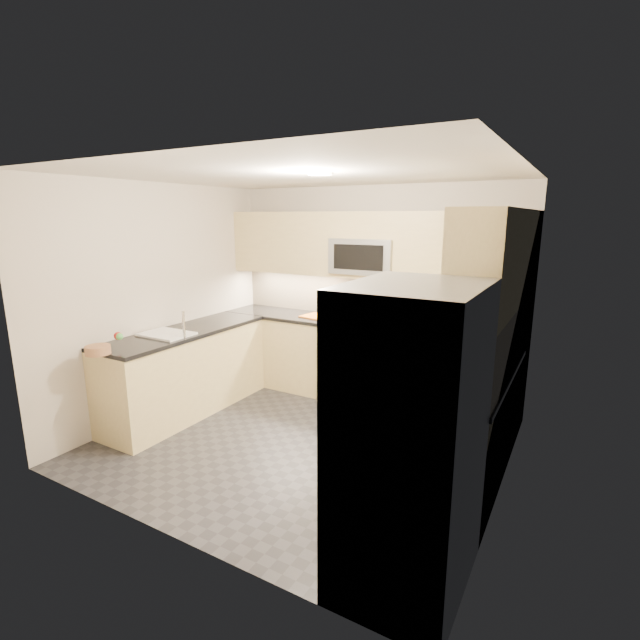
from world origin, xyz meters
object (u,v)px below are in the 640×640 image
(refrigerator, at_px, (410,441))
(utensil_bowl, at_px, (494,332))
(microwave, at_px, (365,256))
(cutting_board, at_px, (320,317))
(gas_range, at_px, (359,362))
(fruit_basket, at_px, (98,350))

(refrigerator, distance_m, utensil_bowl, 2.43)
(microwave, relative_size, cutting_board, 1.69)
(gas_range, relative_size, cutting_board, 2.03)
(microwave, height_order, cutting_board, microwave)
(refrigerator, height_order, utensil_bowl, refrigerator)
(microwave, relative_size, refrigerator, 0.42)
(utensil_bowl, bearing_deg, fruit_basket, -142.16)
(gas_range, height_order, utensil_bowl, utensil_bowl)
(microwave, distance_m, cutting_board, 0.93)
(gas_range, bearing_deg, utensil_bowl, -0.04)
(gas_range, distance_m, microwave, 1.25)
(cutting_board, bearing_deg, refrigerator, -50.92)
(cutting_board, xyz_separation_m, fruit_basket, (-0.96, -2.33, 0.03))
(utensil_bowl, height_order, fruit_basket, utensil_bowl)
(microwave, xyz_separation_m, fruit_basket, (-1.49, -2.44, -0.72))
(utensil_bowl, height_order, cutting_board, utensil_bowl)
(gas_range, bearing_deg, cutting_board, 178.03)
(gas_range, distance_m, refrigerator, 2.86)
(refrigerator, distance_m, fruit_basket, 2.95)
(fruit_basket, bearing_deg, refrigerator, -2.13)
(utensil_bowl, relative_size, fruit_basket, 1.17)
(refrigerator, bearing_deg, utensil_bowl, 89.11)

